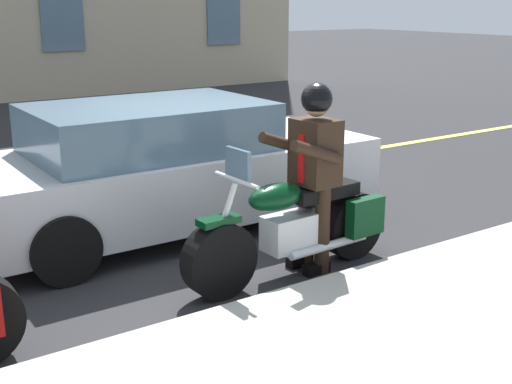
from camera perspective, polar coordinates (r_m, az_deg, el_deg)
ground_plane at (r=7.34m, az=-4.94°, el=-3.32°), size 80.00×80.00×0.00m
lane_center_stripe at (r=9.07m, az=-11.13°, el=0.24°), size 60.00×0.16×0.01m
motorcycle_main at (r=6.06m, az=3.52°, el=-3.00°), size 2.22×0.65×1.26m
rider_main at (r=6.02m, az=4.98°, el=2.62°), size 0.64×0.57×1.74m
car_silver at (r=7.26m, az=-7.99°, el=2.05°), size 4.60×1.92×1.40m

